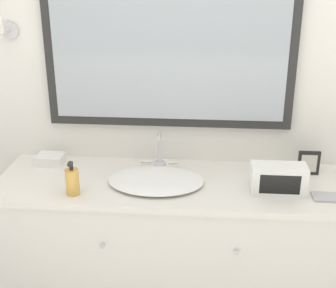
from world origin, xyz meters
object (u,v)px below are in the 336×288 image
at_px(soap_bottle, 72,181).
at_px(picture_frame, 309,163).
at_px(sink_basin, 156,179).
at_px(appliance_box, 278,179).

height_order(soap_bottle, picture_frame, soap_bottle).
distance_m(sink_basin, picture_frame, 0.78).
bearing_deg(appliance_box, soap_bottle, -174.49).
bearing_deg(soap_bottle, picture_frame, 15.08).
bearing_deg(picture_frame, appliance_box, -130.30).
height_order(sink_basin, picture_frame, sink_basin).
relative_size(sink_basin, soap_bottle, 2.82).
relative_size(soap_bottle, picture_frame, 1.30).
relative_size(appliance_box, picture_frame, 2.01).
height_order(appliance_box, picture_frame, appliance_box).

